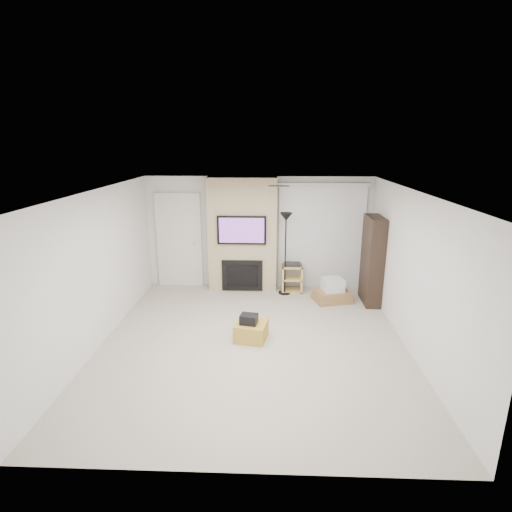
{
  "coord_description": "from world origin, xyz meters",
  "views": [
    {
      "loc": [
        0.28,
        -6.0,
        3.22
      ],
      "look_at": [
        0.0,
        1.2,
        1.15
      ],
      "focal_mm": 28.0,
      "sensor_mm": 36.0,
      "label": 1
    }
  ],
  "objects_px": {
    "floor_lamp": "(286,231)",
    "bookshelf": "(372,260)",
    "box_stack": "(332,292)",
    "ottoman": "(251,331)",
    "av_stand": "(292,276)"
  },
  "relations": [
    {
      "from": "floor_lamp",
      "to": "av_stand",
      "type": "distance_m",
      "value": 1.09
    },
    {
      "from": "ottoman",
      "to": "av_stand",
      "type": "bearing_deg",
      "value": 70.91
    },
    {
      "from": "ottoman",
      "to": "bookshelf",
      "type": "xyz_separation_m",
      "value": [
        2.38,
        1.73,
        0.75
      ]
    },
    {
      "from": "floor_lamp",
      "to": "bookshelf",
      "type": "height_order",
      "value": "bookshelf"
    },
    {
      "from": "ottoman",
      "to": "av_stand",
      "type": "distance_m",
      "value": 2.42
    },
    {
      "from": "ottoman",
      "to": "av_stand",
      "type": "xyz_separation_m",
      "value": [
        0.79,
        2.28,
        0.2
      ]
    },
    {
      "from": "floor_lamp",
      "to": "av_stand",
      "type": "xyz_separation_m",
      "value": [
        0.16,
        0.14,
        -1.07
      ]
    },
    {
      "from": "floor_lamp",
      "to": "box_stack",
      "type": "distance_m",
      "value": 1.62
    },
    {
      "from": "ottoman",
      "to": "floor_lamp",
      "type": "bearing_deg",
      "value": 73.65
    },
    {
      "from": "ottoman",
      "to": "box_stack",
      "type": "relative_size",
      "value": 0.58
    },
    {
      "from": "floor_lamp",
      "to": "bookshelf",
      "type": "xyz_separation_m",
      "value": [
        1.75,
        -0.41,
        -0.51
      ]
    },
    {
      "from": "floor_lamp",
      "to": "box_stack",
      "type": "bearing_deg",
      "value": -21.77
    },
    {
      "from": "av_stand",
      "to": "box_stack",
      "type": "bearing_deg",
      "value": -33.02
    },
    {
      "from": "av_stand",
      "to": "box_stack",
      "type": "xyz_separation_m",
      "value": [
        0.82,
        -0.53,
        -0.16
      ]
    },
    {
      "from": "box_stack",
      "to": "ottoman",
      "type": "bearing_deg",
      "value": -132.59
    }
  ]
}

